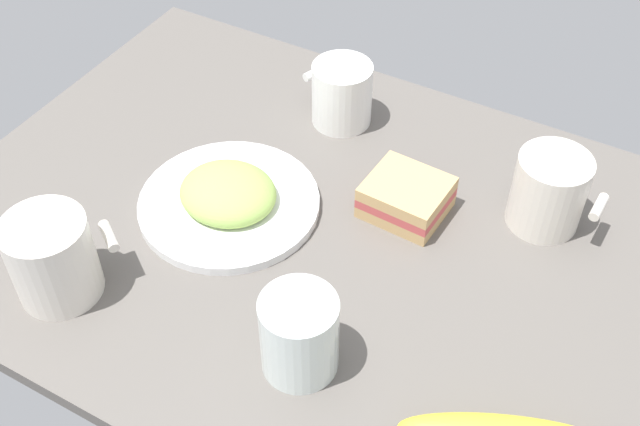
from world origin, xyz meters
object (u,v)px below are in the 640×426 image
(coffee_mug_milky, at_px, (342,93))
(sandwich_main, at_px, (406,197))
(plate_of_food, at_px, (229,198))
(coffee_mug_spare, at_px, (52,257))
(coffee_mug_black, at_px, (549,191))
(glass_of_milk, at_px, (299,338))

(coffee_mug_milky, bearing_deg, sandwich_main, 142.05)
(plate_of_food, xyz_separation_m, coffee_mug_spare, (0.09, 0.20, 0.04))
(coffee_mug_milky, relative_size, sandwich_main, 1.05)
(coffee_mug_black, distance_m, sandwich_main, 0.16)
(coffee_mug_black, distance_m, glass_of_milk, 0.35)
(coffee_mug_black, distance_m, coffee_mug_spare, 0.56)
(plate_of_food, distance_m, sandwich_main, 0.21)
(coffee_mug_milky, xyz_separation_m, coffee_mug_spare, (0.13, 0.41, 0.01))
(plate_of_food, height_order, coffee_mug_black, coffee_mug_black)
(glass_of_milk, bearing_deg, coffee_mug_spare, 8.98)
(plate_of_food, xyz_separation_m, coffee_mug_black, (-0.34, -0.16, 0.03))
(sandwich_main, bearing_deg, coffee_mug_spare, 46.68)
(coffee_mug_spare, relative_size, glass_of_milk, 1.21)
(plate_of_food, distance_m, glass_of_milk, 0.24)
(coffee_mug_black, bearing_deg, sandwich_main, 23.29)
(plate_of_food, bearing_deg, glass_of_milk, 140.96)
(plate_of_food, distance_m, coffee_mug_spare, 0.22)
(coffee_mug_black, relative_size, glass_of_milk, 1.15)
(coffee_mug_milky, bearing_deg, coffee_mug_black, 170.02)
(coffee_mug_milky, height_order, glass_of_milk, glass_of_milk)
(coffee_mug_black, bearing_deg, glass_of_milk, 64.48)
(coffee_mug_spare, bearing_deg, sandwich_main, -133.32)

